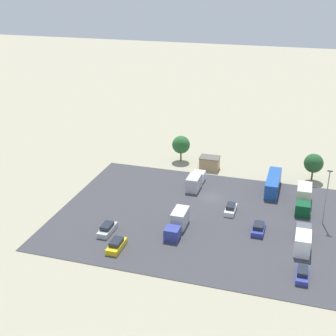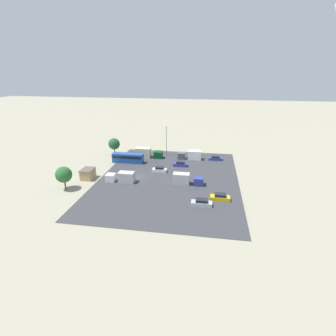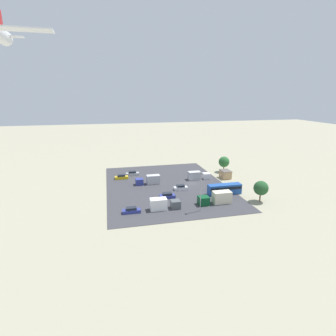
{
  "view_description": "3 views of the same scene",
  "coord_description": "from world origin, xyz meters",
  "px_view_note": "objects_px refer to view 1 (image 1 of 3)",
  "views": [
    {
      "loc": [
        -15.97,
        80.68,
        41.12
      ],
      "look_at": [
        -0.86,
        31.24,
        19.06
      ],
      "focal_mm": 50.0,
      "sensor_mm": 36.0,
      "label": 1
    },
    {
      "loc": [
        66.36,
        19.1,
        29.07
      ],
      "look_at": [
        3.88,
        9.01,
        4.79
      ],
      "focal_mm": 28.0,
      "sensor_mm": 36.0,
      "label": 2
    },
    {
      "loc": [
        -78.98,
        26.29,
        28.61
      ],
      "look_at": [
        -2.84,
        8.64,
        6.78
      ],
      "focal_mm": 28.0,
      "sensor_mm": 36.0,
      "label": 3
    }
  ],
  "objects_px": {
    "parked_car_4": "(107,229)",
    "parked_truck_0": "(304,198)",
    "parked_truck_1": "(303,240)",
    "bus": "(273,183)",
    "shed_building": "(210,163)",
    "parked_car_3": "(258,228)",
    "parked_truck_2": "(178,222)",
    "parked_car_0": "(116,245)",
    "parked_car_2": "(231,209)",
    "parked_car_1": "(302,274)",
    "parked_truck_3": "(195,181)"
  },
  "relations": [
    {
      "from": "bus",
      "to": "parked_car_0",
      "type": "distance_m",
      "value": 36.31
    },
    {
      "from": "parked_car_4",
      "to": "parked_truck_3",
      "type": "height_order",
      "value": "parked_truck_3"
    },
    {
      "from": "parked_car_4",
      "to": "parked_truck_0",
      "type": "height_order",
      "value": "parked_truck_0"
    },
    {
      "from": "parked_car_3",
      "to": "parked_truck_1",
      "type": "bearing_deg",
      "value": 159.2
    },
    {
      "from": "parked_car_0",
      "to": "parked_car_2",
      "type": "bearing_deg",
      "value": -131.26
    },
    {
      "from": "bus",
      "to": "parked_truck_0",
      "type": "height_order",
      "value": "parked_truck_0"
    },
    {
      "from": "parked_car_3",
      "to": "parked_truck_2",
      "type": "distance_m",
      "value": 13.66
    },
    {
      "from": "shed_building",
      "to": "parked_car_1",
      "type": "bearing_deg",
      "value": 121.15
    },
    {
      "from": "parked_car_1",
      "to": "parked_car_0",
      "type": "bearing_deg",
      "value": -178.38
    },
    {
      "from": "bus",
      "to": "parked_car_2",
      "type": "relative_size",
      "value": 2.39
    },
    {
      "from": "shed_building",
      "to": "parked_truck_3",
      "type": "distance_m",
      "value": 10.19
    },
    {
      "from": "parked_car_4",
      "to": "parked_truck_0",
      "type": "relative_size",
      "value": 0.51
    },
    {
      "from": "parked_truck_1",
      "to": "parked_car_4",
      "type": "bearing_deg",
      "value": -171.25
    },
    {
      "from": "parked_truck_2",
      "to": "parked_car_2",
      "type": "bearing_deg",
      "value": -131.19
    },
    {
      "from": "parked_car_0",
      "to": "parked_truck_0",
      "type": "height_order",
      "value": "parked_truck_0"
    },
    {
      "from": "parked_car_0",
      "to": "parked_car_4",
      "type": "distance_m",
      "value": 5.4
    },
    {
      "from": "shed_building",
      "to": "bus",
      "type": "xyz_separation_m",
      "value": [
        -14.54,
        7.08,
        0.28
      ]
    },
    {
      "from": "parked_truck_1",
      "to": "bus",
      "type": "bearing_deg",
      "value": 108.02
    },
    {
      "from": "parked_car_0",
      "to": "parked_car_3",
      "type": "distance_m",
      "value": 24.05
    },
    {
      "from": "bus",
      "to": "parked_car_2",
      "type": "xyz_separation_m",
      "value": [
        6.47,
        11.73,
        -0.97
      ]
    },
    {
      "from": "parked_car_4",
      "to": "bus",
      "type": "bearing_deg",
      "value": -135.24
    },
    {
      "from": "parked_car_3",
      "to": "parked_car_2",
      "type": "bearing_deg",
      "value": -44.22
    },
    {
      "from": "bus",
      "to": "parked_car_4",
      "type": "distance_m",
      "value": 35.42
    },
    {
      "from": "parked_car_2",
      "to": "parked_car_4",
      "type": "xyz_separation_m",
      "value": [
        18.67,
        13.2,
        0.01
      ]
    },
    {
      "from": "bus",
      "to": "parked_car_2",
      "type": "bearing_deg",
      "value": 61.12
    },
    {
      "from": "parked_car_4",
      "to": "parked_car_2",
      "type": "bearing_deg",
      "value": -144.74
    },
    {
      "from": "bus",
      "to": "parked_car_4",
      "type": "xyz_separation_m",
      "value": [
        25.14,
        24.93,
        -0.96
      ]
    },
    {
      "from": "parked_car_1",
      "to": "parked_car_2",
      "type": "distance_m",
      "value": 21.24
    },
    {
      "from": "parked_car_0",
      "to": "parked_car_3",
      "type": "relative_size",
      "value": 1.04
    },
    {
      "from": "parked_car_2",
      "to": "parked_truck_3",
      "type": "xyz_separation_m",
      "value": [
        8.82,
        -8.65,
        0.64
      ]
    },
    {
      "from": "shed_building",
      "to": "parked_car_3",
      "type": "height_order",
      "value": "shed_building"
    },
    {
      "from": "bus",
      "to": "parked_truck_1",
      "type": "xyz_separation_m",
      "value": [
        -6.52,
        20.05,
        -0.24
      ]
    },
    {
      "from": "parked_car_3",
      "to": "parked_truck_0",
      "type": "height_order",
      "value": "parked_truck_0"
    },
    {
      "from": "parked_car_0",
      "to": "parked_car_1",
      "type": "distance_m",
      "value": 28.55
    },
    {
      "from": "parked_truck_1",
      "to": "shed_building",
      "type": "bearing_deg",
      "value": 127.82
    },
    {
      "from": "parked_car_1",
      "to": "parked_truck_3",
      "type": "xyz_separation_m",
      "value": [
        22.12,
        -25.21,
        0.68
      ]
    },
    {
      "from": "parked_car_2",
      "to": "shed_building",
      "type": "bearing_deg",
      "value": 113.22
    },
    {
      "from": "parked_car_0",
      "to": "parked_car_2",
      "type": "relative_size",
      "value": 1.09
    },
    {
      "from": "parked_car_1",
      "to": "parked_truck_1",
      "type": "xyz_separation_m",
      "value": [
        0.31,
        -8.23,
        0.77
      ]
    },
    {
      "from": "shed_building",
      "to": "parked_car_1",
      "type": "relative_size",
      "value": 0.97
    },
    {
      "from": "parked_car_1",
      "to": "parked_car_2",
      "type": "relative_size",
      "value": 1.07
    },
    {
      "from": "shed_building",
      "to": "parked_car_0",
      "type": "xyz_separation_m",
      "value": [
        7.17,
        36.18,
        -0.68
      ]
    },
    {
      "from": "parked_car_2",
      "to": "parked_truck_0",
      "type": "bearing_deg",
      "value": 27.8
    },
    {
      "from": "parked_car_3",
      "to": "parked_car_4",
      "type": "height_order",
      "value": "parked_car_4"
    },
    {
      "from": "shed_building",
      "to": "parked_truck_0",
      "type": "bearing_deg",
      "value": 149.46
    },
    {
      "from": "parked_car_2",
      "to": "parked_car_4",
      "type": "height_order",
      "value": "parked_car_4"
    },
    {
      "from": "shed_building",
      "to": "parked_car_3",
      "type": "bearing_deg",
      "value": 119.49
    },
    {
      "from": "parked_car_4",
      "to": "parked_car_0",
      "type": "bearing_deg",
      "value": 129.51
    },
    {
      "from": "parked_car_4",
      "to": "parked_truck_2",
      "type": "xyz_separation_m",
      "value": [
        -11.1,
        -4.54,
        0.68
      ]
    },
    {
      "from": "bus",
      "to": "parked_truck_2",
      "type": "distance_m",
      "value": 24.76
    }
  ]
}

